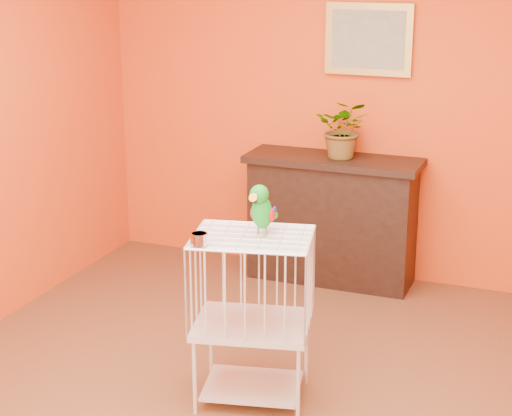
% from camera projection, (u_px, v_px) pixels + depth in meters
% --- Properties ---
extents(room_shell, '(4.50, 4.50, 4.50)m').
position_uv_depth(room_shell, '(250.00, 120.00, 4.03)').
color(room_shell, '#CC4B13').
rests_on(room_shell, ground).
extents(console_cabinet, '(1.26, 0.45, 0.93)m').
position_uv_depth(console_cabinet, '(332.00, 219.00, 6.22)').
color(console_cabinet, black).
rests_on(console_cabinet, ground).
extents(potted_plant, '(0.43, 0.46, 0.33)m').
position_uv_depth(potted_plant, '(344.00, 136.00, 6.01)').
color(potted_plant, '#26722D').
rests_on(potted_plant, console_cabinet).
extents(framed_picture, '(0.62, 0.04, 0.50)m').
position_uv_depth(framed_picture, '(368.00, 39.00, 5.95)').
color(framed_picture, '#B69441').
rests_on(framed_picture, room_shell).
extents(birdcage, '(0.69, 0.59, 0.94)m').
position_uv_depth(birdcage, '(252.00, 316.00, 4.54)').
color(birdcage, beige).
rests_on(birdcage, ground).
extents(feed_cup, '(0.09, 0.09, 0.06)m').
position_uv_depth(feed_cup, '(199.00, 239.00, 4.25)').
color(feed_cup, silver).
rests_on(feed_cup, birdcage).
extents(parrot, '(0.14, 0.25, 0.28)m').
position_uv_depth(parrot, '(262.00, 209.00, 4.39)').
color(parrot, '#59544C').
rests_on(parrot, birdcage).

